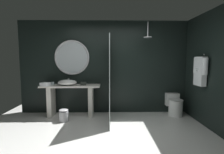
# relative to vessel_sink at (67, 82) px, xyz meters

# --- Properties ---
(ground_plane) EXTENTS (5.76, 5.76, 0.00)m
(ground_plane) POSITION_rel_vessel_sink_xyz_m (1.01, -1.56, -0.91)
(ground_plane) COLOR silver
(back_wall_panel) EXTENTS (4.80, 0.10, 2.60)m
(back_wall_panel) POSITION_rel_vessel_sink_xyz_m (1.01, 0.34, 0.39)
(back_wall_panel) COLOR black
(back_wall_panel) RESTS_ON ground_plane
(side_wall_right) EXTENTS (0.10, 2.47, 2.60)m
(side_wall_right) POSITION_rel_vessel_sink_xyz_m (3.36, -0.80, 0.39)
(side_wall_right) COLOR black
(side_wall_right) RESTS_ON ground_plane
(vanity_counter) EXTENTS (1.57, 0.49, 0.84)m
(vanity_counter) POSITION_rel_vessel_sink_xyz_m (0.08, 0.03, -0.39)
(vanity_counter) COLOR silver
(vanity_counter) RESTS_ON ground_plane
(vessel_sink) EXTENTS (0.50, 0.41, 0.17)m
(vessel_sink) POSITION_rel_vessel_sink_xyz_m (0.00, 0.00, 0.00)
(vessel_sink) COLOR white
(vessel_sink) RESTS_ON vanity_counter
(tumbler_cup) EXTENTS (0.08, 0.08, 0.09)m
(tumbler_cup) POSITION_rel_vessel_sink_xyz_m (-0.42, 0.05, -0.03)
(tumbler_cup) COLOR silver
(tumbler_cup) RESTS_ON vanity_counter
(tissue_box) EXTENTS (0.15, 0.11, 0.08)m
(tissue_box) POSITION_rel_vessel_sink_xyz_m (0.43, -0.01, -0.03)
(tissue_box) COLOR #282D28
(tissue_box) RESTS_ON vanity_counter
(round_wall_mirror) EXTENTS (0.97, 0.05, 0.97)m
(round_wall_mirror) POSITION_rel_vessel_sink_xyz_m (0.08, 0.25, 0.66)
(round_wall_mirror) COLOR #B7B7BC
(shower_glass_panel) EXTENTS (0.02, 1.35, 2.07)m
(shower_glass_panel) POSITION_rel_vessel_sink_xyz_m (1.13, -0.38, 0.12)
(shower_glass_panel) COLOR silver
(shower_glass_panel) RESTS_ON ground_plane
(rain_shower_head) EXTENTS (0.21, 0.21, 0.40)m
(rain_shower_head) POSITION_rel_vessel_sink_xyz_m (2.13, -0.01, 1.23)
(rain_shower_head) COLOR #B7B7BC
(hanging_bathrobe) EXTENTS (0.20, 0.52, 0.74)m
(hanging_bathrobe) POSITION_rel_vessel_sink_xyz_m (3.22, -0.66, 0.37)
(hanging_bathrobe) COLOR #B7B7BC
(toilet) EXTENTS (0.38, 0.56, 0.57)m
(toilet) POSITION_rel_vessel_sink_xyz_m (2.92, 0.01, -0.64)
(toilet) COLOR white
(toilet) RESTS_ON ground_plane
(waste_bin) EXTENTS (0.23, 0.23, 0.32)m
(waste_bin) POSITION_rel_vessel_sink_xyz_m (-0.01, -0.44, -0.75)
(waste_bin) COLOR #B7B7BC
(waste_bin) RESTS_ON ground_plane
(folded_hand_towel) EXTENTS (0.27, 0.25, 0.09)m
(folded_hand_towel) POSITION_rel_vessel_sink_xyz_m (-0.54, -0.12, -0.03)
(folded_hand_towel) COLOR white
(folded_hand_towel) RESTS_ON vanity_counter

